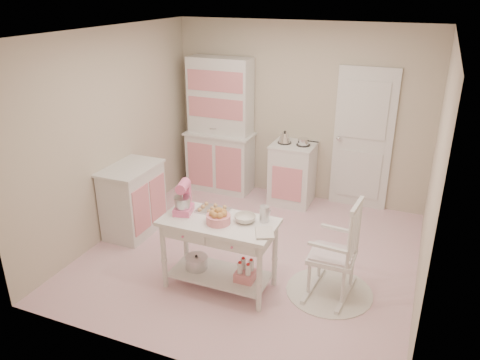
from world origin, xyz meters
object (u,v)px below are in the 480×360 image
rocking_chair (333,248)px  stove (292,173)px  bread_basket (218,219)px  base_cabinet (133,200)px  work_table (219,254)px  stand_mixer (183,198)px  hutch (220,126)px

rocking_chair → stove: bearing=122.0°
bread_basket → base_cabinet: bearing=155.1°
rocking_chair → bread_basket: (-1.11, -0.39, 0.30)m
base_cabinet → work_table: size_ratio=0.77×
base_cabinet → stand_mixer: size_ratio=2.71×
work_table → bread_basket: size_ratio=4.80×
base_cabinet → bread_basket: bearing=-24.9°
base_cabinet → work_table: base_cabinet is taller
rocking_chair → bread_basket: rocking_chair is taller
hutch → stove: 1.33m
hutch → base_cabinet: hutch is taller
hutch → base_cabinet: bearing=-104.5°
stove → work_table: 2.37m
stove → rocking_chair: size_ratio=0.84×
hutch → bread_basket: hutch is taller
stove → hutch: bearing=177.6°
base_cabinet → work_table: (1.55, -0.68, -0.06)m
stove → bread_basket: bearing=-91.9°
rocking_chair → bread_basket: size_ratio=4.40×
base_cabinet → stand_mixer: 1.40m
stove → base_cabinet: same height
stand_mixer → stove: bearing=64.4°
hutch → base_cabinet: 1.88m
base_cabinet → stand_mixer: stand_mixer is taller
stove → work_table: bearing=-92.4°
work_table → bread_basket: bearing=-68.2°
work_table → stand_mixer: 0.71m
stove → bread_basket: stove is taller
rocking_chair → work_table: bearing=-158.3°
hutch → rocking_chair: bearing=-42.9°
hutch → rocking_chair: 3.09m
rocking_chair → bread_basket: bearing=-155.7°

